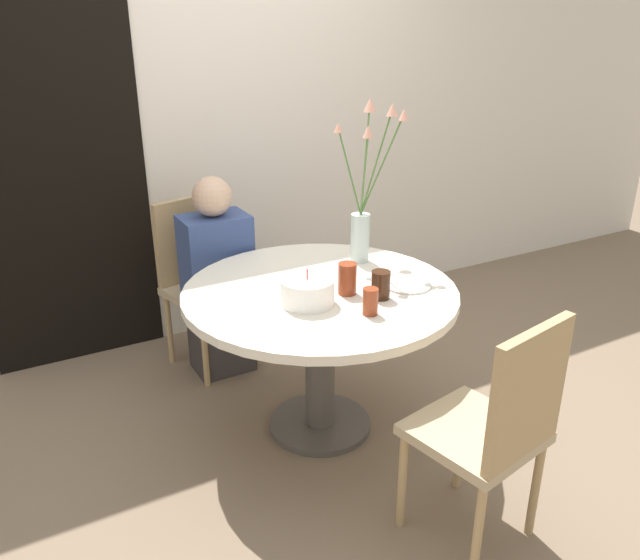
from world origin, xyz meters
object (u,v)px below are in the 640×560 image
(flower_vase, at_px, (364,205))
(drink_glass_2, at_px, (381,285))
(drink_glass_1, at_px, (370,301))
(birthday_cake, at_px, (307,291))
(side_plate, at_px, (407,285))
(chair_near_front, at_px, (200,273))
(person_woman, at_px, (218,284))
(chair_right_flank, at_px, (496,424))
(drink_glass_0, at_px, (347,279))

(flower_vase, distance_m, drink_glass_2, 0.50)
(flower_vase, bearing_deg, drink_glass_1, -120.17)
(birthday_cake, bearing_deg, flower_vase, 33.87)
(side_plate, bearing_deg, birthday_cake, 174.09)
(chair_near_front, xyz_separation_m, person_woman, (0.04, -0.15, -0.01))
(flower_vase, bearing_deg, chair_near_front, 130.97)
(chair_right_flank, bearing_deg, drink_glass_1, -88.77)
(drink_glass_0, distance_m, drink_glass_1, 0.22)
(flower_vase, xyz_separation_m, drink_glass_0, (-0.28, -0.31, -0.21))
(side_plate, distance_m, drink_glass_0, 0.29)
(drink_glass_0, relative_size, drink_glass_1, 1.25)
(chair_near_front, bearing_deg, drink_glass_1, -91.77)
(drink_glass_0, height_order, person_woman, person_woman)
(drink_glass_2, bearing_deg, drink_glass_0, 131.19)
(person_woman, bearing_deg, birthday_cake, -84.53)
(side_plate, distance_m, drink_glass_1, 0.34)
(chair_near_front, bearing_deg, person_woman, -90.00)
(side_plate, relative_size, drink_glass_1, 1.88)
(chair_near_front, relative_size, drink_glass_0, 6.74)
(drink_glass_1, xyz_separation_m, drink_glass_2, (0.12, 0.11, 0.01))
(birthday_cake, xyz_separation_m, drink_glass_2, (0.29, -0.10, 0.01))
(side_plate, bearing_deg, chair_right_flank, -103.16)
(chair_near_front, xyz_separation_m, chair_right_flank, (0.42, -1.80, 0.00))
(chair_near_front, distance_m, flower_vase, 1.02)
(chair_right_flank, bearing_deg, flower_vase, -109.90)
(chair_right_flank, distance_m, flower_vase, 1.22)
(drink_glass_2, xyz_separation_m, person_woman, (-0.37, 0.95, -0.27))
(side_plate, bearing_deg, flower_vase, 89.28)
(chair_right_flank, relative_size, flower_vase, 1.23)
(birthday_cake, xyz_separation_m, side_plate, (0.47, -0.05, -0.05))
(chair_right_flank, bearing_deg, chair_near_front, -87.73)
(chair_right_flank, xyz_separation_m, birthday_cake, (-0.29, 0.80, 0.25))
(birthday_cake, distance_m, drink_glass_2, 0.31)
(drink_glass_1, bearing_deg, side_plate, 27.85)
(flower_vase, xyz_separation_m, person_woman, (-0.55, 0.53, -0.48))
(birthday_cake, bearing_deg, chair_right_flank, -69.82)
(chair_near_front, height_order, flower_vase, flower_vase)
(chair_near_front, distance_m, drink_glass_1, 1.27)
(chair_near_front, distance_m, drink_glass_2, 1.21)
(birthday_cake, xyz_separation_m, drink_glass_0, (0.20, 0.01, 0.01))
(drink_glass_0, distance_m, person_woman, 0.93)
(chair_near_front, bearing_deg, chair_right_flank, -92.27)
(drink_glass_1, bearing_deg, drink_glass_0, 82.82)
(drink_glass_0, bearing_deg, drink_glass_1, -97.18)
(drink_glass_2, relative_size, person_woman, 0.11)
(chair_near_front, distance_m, person_woman, 0.16)
(birthday_cake, distance_m, drink_glass_1, 0.27)
(birthday_cake, xyz_separation_m, drink_glass_1, (0.17, -0.21, 0.00))
(flower_vase, relative_size, side_plate, 3.62)
(drink_glass_0, relative_size, drink_glass_2, 1.14)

